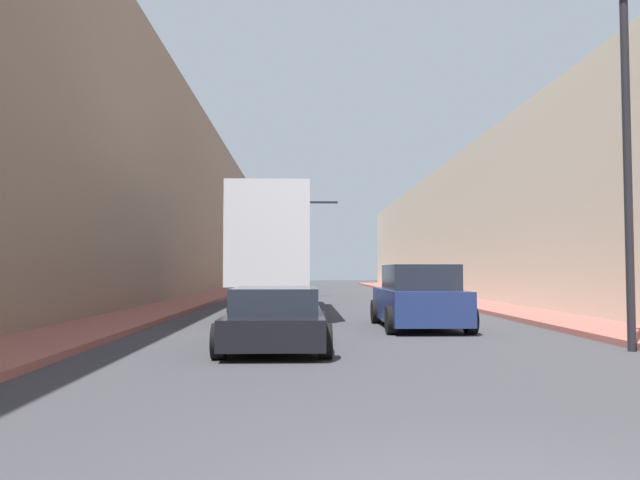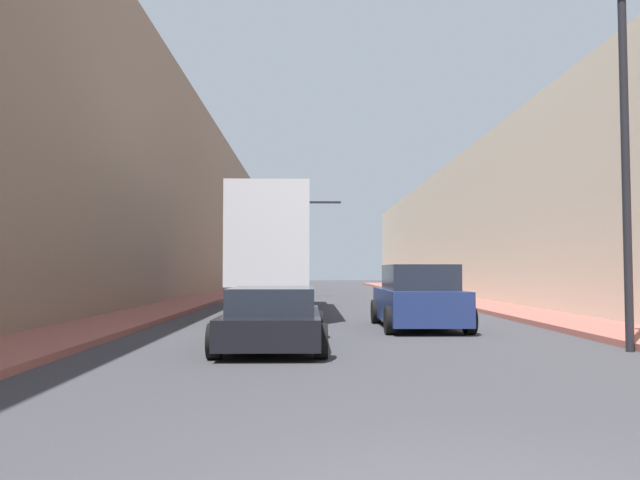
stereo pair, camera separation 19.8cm
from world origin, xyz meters
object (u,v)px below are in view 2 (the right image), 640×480
suv_car (418,298)px  street_lamp (624,111)px  semi_truck (278,251)px  traffic_signal_gantry (262,228)px  sedan_car (273,318)px

suv_car → street_lamp: bearing=-56.7°
suv_car → street_lamp: street_lamp is taller
semi_truck → traffic_signal_gantry: (-1.54, 12.70, 1.78)m
sedan_car → suv_car: suv_car is taller
semi_truck → traffic_signal_gantry: traffic_signal_gantry is taller
semi_truck → street_lamp: size_ratio=1.72×
semi_truck → suv_car: (4.19, -6.93, -1.51)m
semi_truck → street_lamp: bearing=-57.9°
sedan_car → street_lamp: size_ratio=0.64×
street_lamp → sedan_car: bearing=173.3°
sedan_car → traffic_signal_gantry: size_ratio=0.76×
traffic_signal_gantry → street_lamp: bearing=-69.9°
sedan_car → traffic_signal_gantry: (-2.01, 23.76, 3.51)m
semi_truck → suv_car: semi_truck is taller
sedan_car → street_lamp: (6.96, -0.82, 4.12)m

